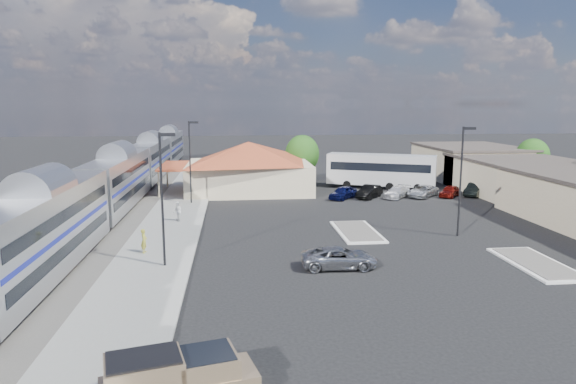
{
  "coord_description": "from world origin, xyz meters",
  "views": [
    {
      "loc": [
        -6.26,
        -39.51,
        10.78
      ],
      "look_at": [
        -1.41,
        6.64,
        2.8
      ],
      "focal_mm": 32.0,
      "sensor_mm": 36.0,
      "label": 1
    }
  ],
  "objects": [
    {
      "name": "parked_car_c",
      "position": [
        12.49,
        17.52,
        0.66
      ],
      "size": [
        4.38,
        4.64,
        1.32
      ],
      "primitive_type": "imported",
      "rotation": [
        0.0,
        0.0,
        -0.72
      ],
      "color": "silver",
      "rests_on": "ground"
    },
    {
      "name": "traffic_island_north",
      "position": [
        14.0,
        -8.0,
        0.1
      ],
      "size": [
        3.3,
        7.5,
        0.21
      ],
      "color": "silver",
      "rests_on": "ground"
    },
    {
      "name": "parked_car_d",
      "position": [
        15.69,
        17.82,
        0.68
      ],
      "size": [
        5.06,
        5.09,
        1.36
      ],
      "primitive_type": "imported",
      "rotation": [
        0.0,
        0.0,
        -0.78
      ],
      "color": "#9B9FA3",
      "rests_on": "ground"
    },
    {
      "name": "parked_car_e",
      "position": [
        18.89,
        17.52,
        0.68
      ],
      "size": [
        3.83,
        4.02,
        1.35
      ],
      "primitive_type": "imported",
      "rotation": [
        0.0,
        0.0,
        -0.73
      ],
      "color": "maroon",
      "rests_on": "ground"
    },
    {
      "name": "parked_car_f",
      "position": [
        22.09,
        17.82,
        0.75
      ],
      "size": [
        4.16,
        4.52,
        1.51
      ],
      "primitive_type": "imported",
      "rotation": [
        0.0,
        0.0,
        -0.7
      ],
      "color": "black",
      "rests_on": "ground"
    },
    {
      "name": "buildings_east",
      "position": [
        28.0,
        14.28,
        2.27
      ],
      "size": [
        14.4,
        51.4,
        4.8
      ],
      "color": "#C6B28C",
      "rests_on": "ground"
    },
    {
      "name": "passenger_train",
      "position": [
        -18.0,
        13.52,
        2.87
      ],
      "size": [
        3.0,
        104.0,
        5.55
      ],
      "color": "silver",
      "rests_on": "ground"
    },
    {
      "name": "coach_bus",
      "position": [
        12.48,
        24.36,
        2.53
      ],
      "size": [
        13.7,
        8.27,
        4.39
      ],
      "rotation": [
        0.0,
        0.0,
        1.15
      ],
      "color": "silver",
      "rests_on": "ground"
    },
    {
      "name": "tree_depot",
      "position": [
        3.0,
        30.0,
        4.02
      ],
      "size": [
        4.71,
        4.71,
        6.63
      ],
      "color": "#382314",
      "rests_on": "ground"
    },
    {
      "name": "platform",
      "position": [
        -12.0,
        6.0,
        0.09
      ],
      "size": [
        5.5,
        92.0,
        0.18
      ],
      "primitive_type": "cube",
      "color": "gray",
      "rests_on": "ground"
    },
    {
      "name": "station_depot",
      "position": [
        -4.56,
        24.0,
        3.13
      ],
      "size": [
        18.35,
        12.24,
        6.2
      ],
      "color": "#BDAB8A",
      "rests_on": "ground"
    },
    {
      "name": "pickup_truck",
      "position": [
        -8.38,
        -22.0,
        0.92
      ],
      "size": [
        5.91,
        3.33,
        1.93
      ],
      "rotation": [
        0.0,
        0.0,
        1.82
      ],
      "color": "tan",
      "rests_on": "ground"
    },
    {
      "name": "freight_cars",
      "position": [
        -24.0,
        9.55,
        1.93
      ],
      "size": [
        2.8,
        46.0,
        4.0
      ],
      "color": "black",
      "rests_on": "ground"
    },
    {
      "name": "lamp_plat_n",
      "position": [
        -10.9,
        16.0,
        5.34
      ],
      "size": [
        1.08,
        0.25,
        9.0
      ],
      "color": "black",
      "rests_on": "ground"
    },
    {
      "name": "railbed",
      "position": [
        -21.0,
        8.0,
        0.06
      ],
      "size": [
        16.0,
        100.0,
        0.12
      ],
      "primitive_type": "cube",
      "color": "#4C4944",
      "rests_on": "ground"
    },
    {
      "name": "person_b",
      "position": [
        -11.54,
        7.16,
        1.09
      ],
      "size": [
        0.95,
        1.07,
        1.82
      ],
      "primitive_type": "imported",
      "rotation": [
        0.0,
        0.0,
        -1.22
      ],
      "color": "white",
      "rests_on": "platform"
    },
    {
      "name": "lamp_plat_s",
      "position": [
        -10.9,
        -6.0,
        5.34
      ],
      "size": [
        1.08,
        0.25,
        9.0
      ],
      "color": "black",
      "rests_on": "ground"
    },
    {
      "name": "tree_east_c",
      "position": [
        34.0,
        26.0,
        3.76
      ],
      "size": [
        4.41,
        4.41,
        6.21
      ],
      "color": "#382314",
      "rests_on": "ground"
    },
    {
      "name": "parked_car_b",
      "position": [
        9.29,
        17.82,
        0.75
      ],
      "size": [
        4.04,
        4.6,
        1.51
      ],
      "primitive_type": "imported",
      "rotation": [
        0.0,
        0.0,
        -0.65
      ],
      "color": "black",
      "rests_on": "ground"
    },
    {
      "name": "person_a",
      "position": [
        -12.84,
        -2.86,
        1.06
      ],
      "size": [
        0.48,
        0.68,
        1.75
      ],
      "primitive_type": "imported",
      "rotation": [
        0.0,
        0.0,
        1.47
      ],
      "color": "gold",
      "rests_on": "platform"
    },
    {
      "name": "parked_car_a",
      "position": [
        6.09,
        17.52,
        0.73
      ],
      "size": [
        4.15,
        4.37,
        1.47
      ],
      "primitive_type": "imported",
      "rotation": [
        0.0,
        0.0,
        -0.72
      ],
      "color": "#0D1245",
      "rests_on": "ground"
    },
    {
      "name": "suv",
      "position": [
        0.57,
        -7.23,
        0.71
      ],
      "size": [
        5.15,
        2.51,
        1.41
      ],
      "primitive_type": "imported",
      "rotation": [
        0.0,
        0.0,
        1.54
      ],
      "color": "gray",
      "rests_on": "ground"
    },
    {
      "name": "traffic_island_south",
      "position": [
        4.0,
        2.0,
        0.1
      ],
      "size": [
        3.3,
        7.5,
        0.21
      ],
      "color": "silver",
      "rests_on": "ground"
    },
    {
      "name": "lamp_lot",
      "position": [
        12.1,
        0.0,
        5.34
      ],
      "size": [
        1.08,
        0.25,
        9.0
      ],
      "color": "black",
      "rests_on": "ground"
    },
    {
      "name": "ground",
      "position": [
        0.0,
        0.0,
        0.0
      ],
      "size": [
        280.0,
        280.0,
        0.0
      ],
      "primitive_type": "plane",
      "color": "black",
      "rests_on": "ground"
    }
  ]
}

